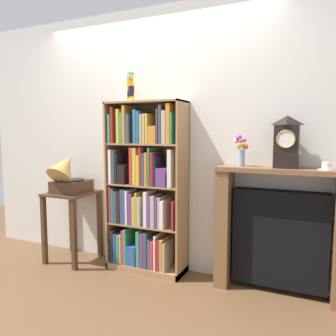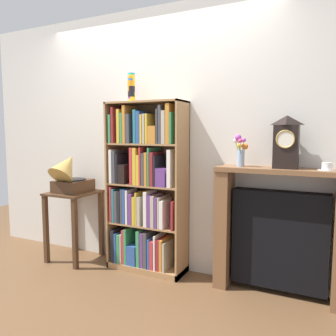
{
  "view_description": "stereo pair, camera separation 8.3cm",
  "coord_description": "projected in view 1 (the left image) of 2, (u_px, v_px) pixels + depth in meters",
  "views": [
    {
      "loc": [
        1.54,
        -2.76,
        1.38
      ],
      "look_at": [
        0.23,
        0.13,
        1.04
      ],
      "focal_mm": 35.91,
      "sensor_mm": 36.0,
      "label": 1
    },
    {
      "loc": [
        1.62,
        -2.72,
        1.38
      ],
      "look_at": [
        0.23,
        0.13,
        1.04
      ],
      "focal_mm": 35.91,
      "sensor_mm": 36.0,
      "label": 2
    }
  ],
  "objects": [
    {
      "name": "ground_plane",
      "position": [
        141.0,
        275.0,
        3.28
      ],
      "size": [
        7.77,
        6.4,
        0.02
      ],
      "primitive_type": "cube",
      "color": "brown"
    },
    {
      "name": "wall_back",
      "position": [
        173.0,
        140.0,
        3.34
      ],
      "size": [
        4.77,
        0.08,
        2.6
      ],
      "primitive_type": "cube",
      "color": "silver",
      "rests_on": "ground"
    },
    {
      "name": "bookshelf",
      "position": [
        144.0,
        193.0,
        3.31
      ],
      "size": [
        0.78,
        0.3,
        1.67
      ],
      "color": "#A87A4C",
      "rests_on": "ground"
    },
    {
      "name": "cup_stack",
      "position": [
        131.0,
        88.0,
        3.3
      ],
      "size": [
        0.07,
        0.08,
        0.29
      ],
      "color": "yellow",
      "rests_on": "bookshelf"
    },
    {
      "name": "side_table_left",
      "position": [
        72.0,
        211.0,
        3.6
      ],
      "size": [
        0.46,
        0.49,
        0.74
      ],
      "color": "#472D1C",
      "rests_on": "ground"
    },
    {
      "name": "gramophone",
      "position": [
        68.0,
        175.0,
        3.51
      ],
      "size": [
        0.31,
        0.46,
        0.47
      ],
      "color": "#472D1C",
      "rests_on": "side_table_left"
    },
    {
      "name": "fireplace_mantel",
      "position": [
        279.0,
        232.0,
        2.85
      ],
      "size": [
        1.06,
        0.27,
        1.09
      ],
      "color": "brown",
      "rests_on": "ground"
    },
    {
      "name": "mantel_clock",
      "position": [
        287.0,
        142.0,
        2.73
      ],
      "size": [
        0.19,
        0.15,
        0.43
      ],
      "color": "black",
      "rests_on": "fireplace_mantel"
    },
    {
      "name": "flower_vase",
      "position": [
        241.0,
        150.0,
        2.89
      ],
      "size": [
        0.12,
        0.14,
        0.28
      ],
      "color": "#99B2D1",
      "rests_on": "fireplace_mantel"
    },
    {
      "name": "teacup_with_saucer",
      "position": [
        327.0,
        166.0,
        2.63
      ],
      "size": [
        0.13,
        0.12,
        0.06
      ],
      "color": "white",
      "rests_on": "fireplace_mantel"
    }
  ]
}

